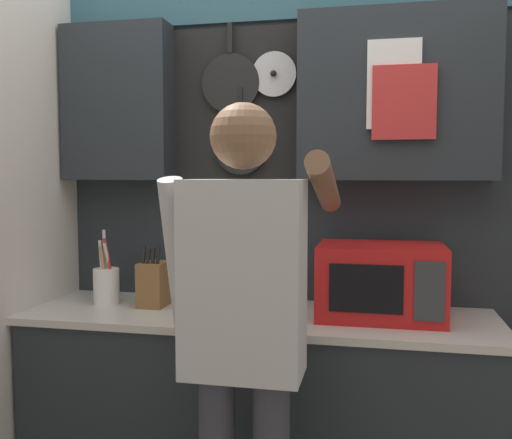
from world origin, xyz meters
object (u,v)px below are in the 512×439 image
at_px(microwave, 381,281).
at_px(utensil_crock, 106,284).
at_px(knife_block, 154,283).
at_px(person, 244,318).

xyz_separation_m(microwave, utensil_crock, (-1.19, 0.00, -0.06)).
xyz_separation_m(knife_block, person, (0.53, -0.55, 0.01)).
distance_m(microwave, person, 0.70).
distance_m(utensil_crock, person, 0.94).
relative_size(knife_block, person, 0.16).
bearing_deg(knife_block, utensil_crock, 180.00).
height_order(microwave, knife_block, microwave).
height_order(utensil_crock, person, person).
bearing_deg(person, microwave, 52.17).
xyz_separation_m(knife_block, utensil_crock, (-0.23, 0.00, -0.01)).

